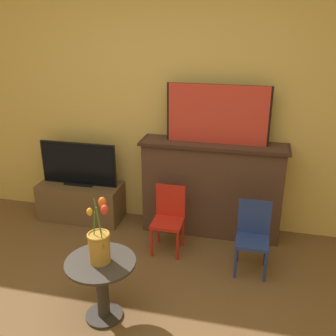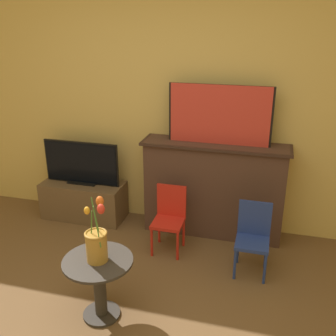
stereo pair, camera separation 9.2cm
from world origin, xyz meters
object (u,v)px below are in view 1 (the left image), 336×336
painting (218,114)px  tv_monitor (78,164)px  chair_red (169,215)px  chair_blue (253,233)px  vase_tulips (99,244)px

painting → tv_monitor: bearing=-178.0°
chair_red → tv_monitor: bearing=160.8°
chair_red → chair_blue: (0.78, -0.15, 0.00)m
painting → chair_blue: bearing=-54.2°
tv_monitor → chair_blue: bearing=-15.7°
painting → chair_blue: painting is taller
tv_monitor → chair_red: (1.07, -0.37, -0.28)m
tv_monitor → chair_blue: (1.85, -0.52, -0.28)m
tv_monitor → chair_blue: tv_monitor is taller
chair_red → vase_tulips: (-0.25, -1.02, 0.28)m
tv_monitor → chair_red: bearing=-19.2°
chair_blue → vase_tulips: 1.38m
painting → vase_tulips: painting is taller
painting → chair_red: (-0.37, -0.43, -0.89)m
chair_red → vase_tulips: 1.09m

